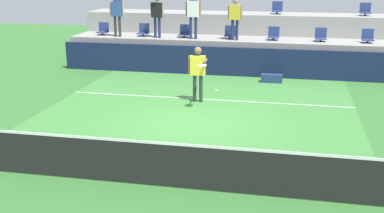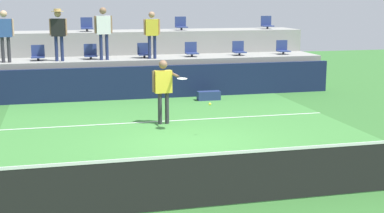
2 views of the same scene
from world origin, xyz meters
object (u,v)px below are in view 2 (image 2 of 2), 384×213
Objects in this scene: tennis_ball at (210,104)px; spectator_in_grey at (152,31)px; equipment_bag at (209,96)px; stadium_chair_lower_left at (38,54)px; stadium_chair_upper_right at (181,25)px; stadium_chair_lower_mid_left at (91,53)px; stadium_chair_lower_mid_right at (191,51)px; stadium_chair_lower_far_right at (283,48)px; spectator_leaning_on_rail at (103,28)px; stadium_chair_upper_far_right at (267,24)px; spectator_in_white at (5,31)px; stadium_chair_lower_center at (144,52)px; spectator_with_hat at (58,29)px; stadium_chair_lower_right at (239,49)px; tennis_player at (164,85)px; stadium_chair_upper_left at (87,26)px.

spectator_in_grey is at bearing 92.72° from tennis_ball.
tennis_ball is 4.93m from equipment_bag.
stadium_chair_lower_left is 5.74m from stadium_chair_upper_right.
equipment_bag is at bearing -28.80° from stadium_chair_lower_mid_left.
stadium_chair_lower_mid_right is (3.60, 0.00, 0.00)m from stadium_chair_lower_mid_left.
stadium_chair_lower_mid_left and stadium_chair_lower_far_right have the same top height.
stadium_chair_upper_right is 0.29× the size of spectator_leaning_on_rail.
stadium_chair_upper_right is at bearing 180.00° from stadium_chair_upper_far_right.
spectator_in_white is at bearing -177.78° from stadium_chair_lower_far_right.
stadium_chair_lower_left and stadium_chair_lower_center have the same top height.
stadium_chair_lower_mid_left reaches higher than equipment_bag.
stadium_chair_lower_center is 5.28m from stadium_chair_lower_far_right.
spectator_with_hat is 25.58× the size of tennis_ball.
spectator_in_grey is 3.09m from equipment_bag.
stadium_chair_lower_mid_right and stadium_chair_lower_right have the same top height.
spectator_with_hat is 0.98× the size of spectator_leaning_on_rail.
stadium_chair_upper_right is 6.75m from spectator_in_white.
stadium_chair_lower_center is at bearing 0.00° from stadium_chair_lower_left.
stadium_chair_upper_far_right is (8.96, 1.80, 0.85)m from stadium_chair_lower_left.
spectator_in_white is (-4.63, -0.38, 0.81)m from stadium_chair_lower_center.
stadium_chair_lower_mid_right is 4.75m from spectator_with_hat.
stadium_chair_upper_right is at bearing 73.57° from tennis_player.
spectator_in_grey is at bearing -156.83° from stadium_chair_upper_far_right.
stadium_chair_lower_mid_right is 4.11m from stadium_chair_upper_left.
stadium_chair_lower_left is 5.97m from equipment_bag.
stadium_chair_lower_far_right is at bearing 54.85° from tennis_ball.
tennis_ball is (0.83, -1.58, -0.25)m from tennis_player.
spectator_with_hat is at bearing -175.29° from stadium_chair_lower_mid_right.
tennis_ball is at bearing -98.17° from stadium_chair_upper_right.
stadium_chair_lower_far_right is 4.22m from equipment_bag.
stadium_chair_lower_left is 2.39m from spectator_leaning_on_rail.
spectator_with_hat reaches higher than spectator_in_white.
spectator_leaning_on_rail is at bearing 0.00° from spectator_in_white.
tennis_player is 1.02× the size of spectator_in_white.
stadium_chair_lower_mid_right is at bearing 4.71° from spectator_with_hat.
stadium_chair_upper_far_right is (7.20, 0.00, 0.00)m from stadium_chair_upper_left.
spectator_with_hat is (-2.92, -0.38, 0.85)m from stadium_chair_lower_center.
spectator_leaning_on_rail reaches higher than stadium_chair_lower_far_right.
stadium_chair_upper_right is at bearing 54.99° from spectator_in_grey.
stadium_chair_lower_right is at bearing 65.96° from tennis_ball.
spectator_in_white is 0.95× the size of spectator_leaning_on_rail.
stadium_chair_lower_mid_left is 1.00× the size of stadium_chair_lower_right.
stadium_chair_lower_mid_right is 6.88m from tennis_ball.
stadium_chair_lower_mid_left is 3.60m from stadium_chair_lower_mid_right.
stadium_chair_upper_left is (-3.60, 1.80, 0.85)m from stadium_chair_lower_mid_right.
stadium_chair_upper_left reaches higher than stadium_chair_lower_left.
spectator_in_grey is at bearing 134.07° from equipment_bag.
spectator_with_hat is 3.15m from spectator_in_grey.
stadium_chair_lower_right is at bearing -134.85° from stadium_chair_upper_far_right.
equipment_bag is (1.60, -1.65, -2.07)m from spectator_in_grey.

